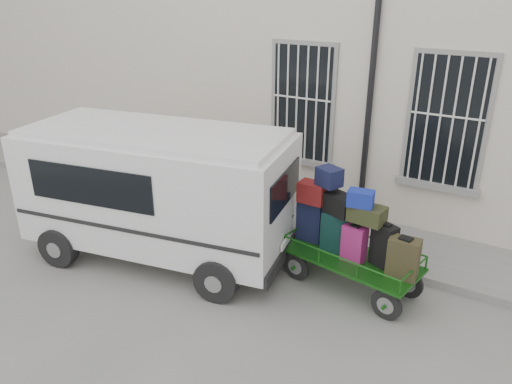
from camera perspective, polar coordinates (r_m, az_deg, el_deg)
name	(u,v)px	position (r m, az deg, el deg)	size (l,w,h in m)	color
ground	(240,280)	(8.18, -1.84, -10.04)	(80.00, 80.00, 0.00)	slate
building	(368,51)	(11.94, 12.72, 15.48)	(24.00, 5.15, 6.00)	beige
sidewalk	(300,223)	(9.82, 5.03, -3.59)	(24.00, 1.70, 0.15)	gray
luggage_cart	(351,236)	(7.73, 10.76, -4.94)	(2.47, 1.28, 1.87)	black
van	(158,186)	(8.47, -11.18, 0.67)	(4.76, 2.67, 2.27)	white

